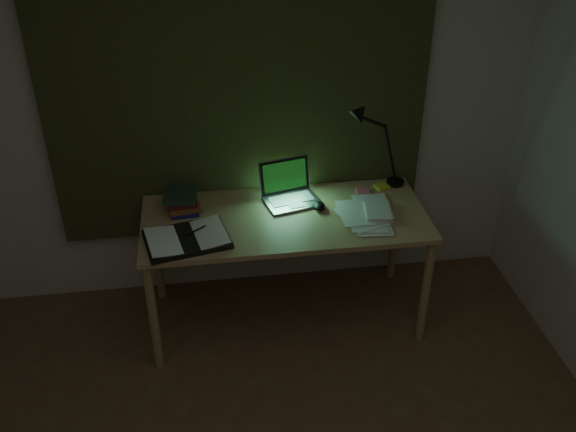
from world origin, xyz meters
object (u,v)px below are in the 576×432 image
at_px(desk, 285,269).
at_px(book_stack, 182,201).
at_px(desk_lamp, 400,141).
at_px(laptop, 293,186).
at_px(loose_papers, 369,210).
at_px(open_textbook, 187,238).

relative_size(desk, book_stack, 7.66).
height_order(desk, desk_lamp, desk_lamp).
relative_size(laptop, desk_lamp, 0.60).
bearing_deg(laptop, loose_papers, -34.97).
height_order(open_textbook, loose_papers, open_textbook).
xyz_separation_m(laptop, open_textbook, (-0.62, -0.32, -0.09)).
bearing_deg(book_stack, desk_lamp, 5.30).
bearing_deg(laptop, book_stack, 164.89).
height_order(desk, loose_papers, loose_papers).
distance_m(open_textbook, desk_lamp, 1.39).
bearing_deg(desk, laptop, 66.17).
bearing_deg(book_stack, desk, -15.71).
height_order(open_textbook, desk_lamp, desk_lamp).
relative_size(desk, open_textbook, 3.72).
height_order(desk, open_textbook, open_textbook).
xyz_separation_m(desk, laptop, (0.06, 0.15, 0.48)).
bearing_deg(desk, open_textbook, -162.77).
height_order(laptop, open_textbook, laptop).
xyz_separation_m(desk, loose_papers, (0.49, -0.02, 0.38)).
bearing_deg(open_textbook, book_stack, 82.39).
bearing_deg(open_textbook, laptop, 15.45).
distance_m(book_stack, desk_lamp, 1.34).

